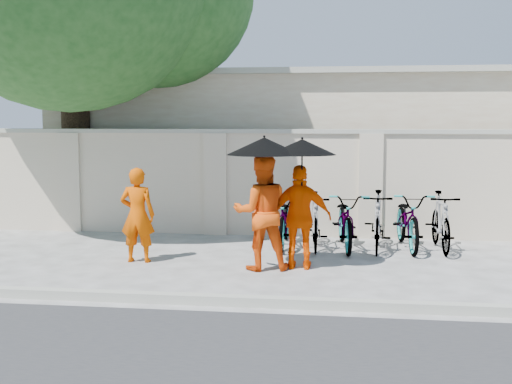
# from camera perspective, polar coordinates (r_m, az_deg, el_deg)

# --- Properties ---
(ground) EXTENTS (80.00, 80.00, 0.00)m
(ground) POSITION_cam_1_polar(r_m,az_deg,el_deg) (9.63, -1.20, -7.15)
(ground) COLOR #B5B5B3
(kerb) EXTENTS (40.00, 0.16, 0.12)m
(kerb) POSITION_cam_1_polar(r_m,az_deg,el_deg) (8.00, -3.07, -9.58)
(kerb) COLOR #9FA193
(kerb) RESTS_ON ground
(compound_wall) EXTENTS (20.00, 0.30, 2.00)m
(compound_wall) POSITION_cam_1_polar(r_m,az_deg,el_deg) (12.52, 5.54, 0.63)
(compound_wall) COLOR beige
(compound_wall) RESTS_ON ground
(building_behind) EXTENTS (14.00, 6.00, 3.20)m
(building_behind) POSITION_cam_1_polar(r_m,az_deg,el_deg) (16.28, 9.56, 4.03)
(building_behind) COLOR beige
(building_behind) RESTS_ON ground
(monk_left) EXTENTS (0.56, 0.38, 1.52)m
(monk_left) POSITION_cam_1_polar(r_m,az_deg,el_deg) (10.36, -10.49, -2.02)
(monk_left) COLOR #D84C00
(monk_left) RESTS_ON ground
(monk_center) EXTENTS (0.98, 0.84, 1.76)m
(monk_center) POSITION_cam_1_polar(r_m,az_deg,el_deg) (9.66, 0.49, -1.80)
(monk_center) COLOR #EB4B0B
(monk_center) RESTS_ON ground
(parasol_center) EXTENTS (1.12, 1.12, 1.01)m
(parasol_center) POSITION_cam_1_polar(r_m,az_deg,el_deg) (9.48, 0.74, 4.10)
(parasol_center) COLOR black
(parasol_center) RESTS_ON ground
(monk_right) EXTENTS (0.94, 0.40, 1.59)m
(monk_right) POSITION_cam_1_polar(r_m,az_deg,el_deg) (9.73, 3.98, -2.25)
(monk_right) COLOR #F54D00
(monk_right) RESTS_ON ground
(parasol_right) EXTENTS (1.02, 1.02, 1.08)m
(parasol_right) POSITION_cam_1_polar(r_m,az_deg,el_deg) (9.55, 4.12, 4.02)
(parasol_right) COLOR black
(parasol_right) RESTS_ON ground
(bike_0) EXTENTS (0.69, 1.85, 0.96)m
(bike_0) POSITION_cam_1_polar(r_m,az_deg,el_deg) (11.51, 2.58, -2.46)
(bike_0) COLOR gray
(bike_0) RESTS_ON ground
(bike_1) EXTENTS (0.58, 1.68, 0.99)m
(bike_1) POSITION_cam_1_polar(r_m,az_deg,el_deg) (11.32, 5.25, -2.57)
(bike_1) COLOR gray
(bike_1) RESTS_ON ground
(bike_2) EXTENTS (0.84, 1.98, 1.01)m
(bike_2) POSITION_cam_1_polar(r_m,az_deg,el_deg) (11.37, 8.00, -2.51)
(bike_2) COLOR gray
(bike_2) RESTS_ON ground
(bike_3) EXTENTS (0.60, 1.75, 1.03)m
(bike_3) POSITION_cam_1_polar(r_m,az_deg,el_deg) (11.30, 10.76, -2.56)
(bike_3) COLOR gray
(bike_3) RESTS_ON ground
(bike_4) EXTENTS (0.82, 1.98, 1.02)m
(bike_4) POSITION_cam_1_polar(r_m,az_deg,el_deg) (11.57, 13.38, -2.46)
(bike_4) COLOR gray
(bike_4) RESTS_ON ground
(bike_5) EXTENTS (0.52, 1.71, 1.02)m
(bike_5) POSITION_cam_1_polar(r_m,az_deg,el_deg) (11.55, 16.10, -2.54)
(bike_5) COLOR gray
(bike_5) RESTS_ON ground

